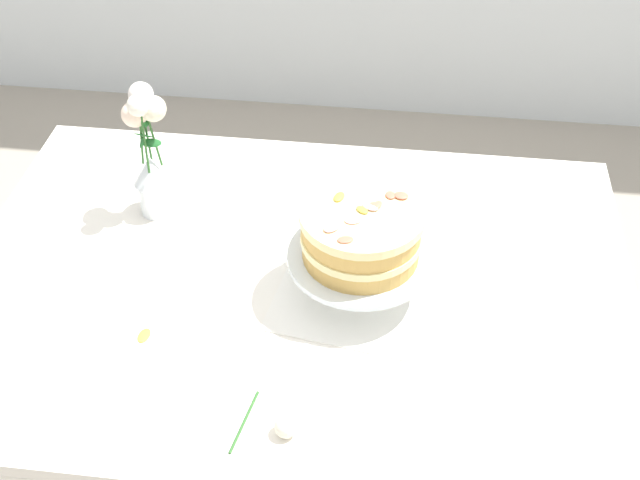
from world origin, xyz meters
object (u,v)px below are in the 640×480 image
object	(u,v)px
dining_table	(294,317)
fallen_rose	(284,426)
layer_cake	(361,233)
cake_stand	(360,261)
flower_vase	(149,155)

from	to	relation	value
dining_table	fallen_rose	xyz separation A→B (m)	(0.04, -0.36, 0.11)
layer_cake	cake_stand	bearing A→B (deg)	-164.60
fallen_rose	flower_vase	bearing A→B (deg)	123.78
flower_vase	fallen_rose	bearing A→B (deg)	-56.22
dining_table	layer_cake	distance (m)	0.28
flower_vase	fallen_rose	xyz separation A→B (m)	(0.38, -0.57, -0.14)
cake_stand	flower_vase	xyz separation A→B (m)	(-0.48, 0.20, 0.07)
flower_vase	fallen_rose	size ratio (longest dim) A/B	2.39
dining_table	fallen_rose	distance (m)	0.38
fallen_rose	dining_table	bearing A→B (deg)	96.01
cake_stand	fallen_rose	world-z (taller)	cake_stand
layer_cake	flower_vase	distance (m)	0.52
flower_vase	fallen_rose	distance (m)	0.69
cake_stand	fallen_rose	xyz separation A→B (m)	(-0.10, -0.36, -0.06)
cake_stand	layer_cake	xyz separation A→B (m)	(0.00, 0.00, 0.07)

